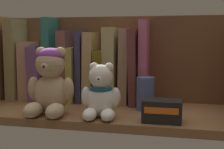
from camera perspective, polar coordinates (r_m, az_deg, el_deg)
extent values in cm
cube|color=brown|center=(85.10, -1.62, -6.84)|extent=(65.41, 27.01, 2.00)
cube|color=brown|center=(96.75, 0.52, 2.23)|extent=(67.81, 1.20, 26.83)
cube|color=#958B58|center=(104.55, -15.98, 2.66)|extent=(2.99, 13.35, 24.16)
cube|color=tan|center=(103.06, -14.13, 0.78)|extent=(3.50, 10.85, 17.41)
cube|color=#6E4980|center=(101.37, -12.15, 0.38)|extent=(3.96, 14.48, 16.24)
cube|color=#2B7A70|center=(99.63, -10.48, 2.73)|extent=(2.26, 10.21, 24.53)
cube|color=brown|center=(99.07, -9.15, 0.15)|extent=(1.67, 9.73, 15.62)
cube|color=brown|center=(97.83, -7.72, 1.58)|extent=(2.98, 11.86, 20.68)
cube|color=tan|center=(97.12, -6.19, 0.14)|extent=(1.78, 14.84, 15.85)
cube|color=navy|center=(96.17, -4.98, 1.50)|extent=(1.69, 12.29, 20.56)
cube|color=tan|center=(95.38, -3.45, 1.35)|extent=(3.09, 12.27, 20.23)
cube|color=brown|center=(94.81, -1.67, -0.24)|extent=(2.48, 13.40, 15.00)
cube|color=tan|center=(93.65, 0.37, 1.68)|extent=(3.50, 12.42, 21.51)
cube|color=#A57D66|center=(92.94, 2.48, 1.55)|extent=(2.92, 10.51, 21.27)
cube|color=brown|center=(92.47, 4.13, 1.46)|extent=(2.50, 14.16, 21.11)
cube|color=#BC608C|center=(91.99, 5.73, 2.18)|extent=(2.31, 9.21, 23.50)
ellipsoid|color=tan|center=(81.11, -10.61, -3.30)|extent=(8.48, 7.78, 9.98)
sphere|color=tan|center=(79.74, -10.86, 1.84)|extent=(7.09, 7.09, 7.09)
sphere|color=tan|center=(81.02, -12.38, 3.84)|extent=(2.66, 2.66, 2.66)
sphere|color=tan|center=(79.09, -9.10, 3.85)|extent=(2.66, 2.66, 2.66)
sphere|color=tan|center=(77.48, -11.58, 1.37)|extent=(2.66, 2.66, 2.66)
sphere|color=black|center=(76.62, -11.86, 1.36)|extent=(0.93, 0.93, 0.93)
ellipsoid|color=tan|center=(78.62, -13.76, -6.08)|extent=(4.13, 6.73, 3.55)
ellipsoid|color=tan|center=(76.41, -10.03, -6.36)|extent=(4.13, 6.73, 3.55)
ellipsoid|color=tan|center=(82.30, -13.65, -2.36)|extent=(2.94, 2.94, 5.76)
ellipsoid|color=tan|center=(78.83, -7.76, -2.62)|extent=(2.94, 2.94, 5.76)
ellipsoid|color=#7E3490|center=(80.07, -10.75, 3.26)|extent=(6.74, 6.74, 3.90)
ellipsoid|color=white|center=(76.46, -1.95, -4.61)|extent=(6.67, 6.12, 7.85)
sphere|color=white|center=(75.17, -2.01, -0.34)|extent=(5.58, 5.58, 5.58)
sphere|color=white|center=(75.68, -3.43, 1.35)|extent=(2.09, 2.09, 2.09)
sphere|color=white|center=(75.02, -0.50, 1.32)|extent=(2.09, 2.09, 2.09)
sphere|color=white|center=(73.27, -2.28, -0.79)|extent=(2.09, 2.09, 2.09)
sphere|color=black|center=(72.55, -2.38, -0.82)|extent=(0.73, 0.73, 0.73)
ellipsoid|color=white|center=(73.82, -4.10, -7.03)|extent=(3.63, 5.51, 2.79)
ellipsoid|color=white|center=(73.07, -0.76, -7.16)|extent=(3.63, 5.51, 2.79)
ellipsoid|color=white|center=(76.56, -4.61, -3.86)|extent=(2.48, 2.48, 4.53)
ellipsoid|color=white|center=(75.38, 0.65, -4.00)|extent=(2.48, 2.48, 4.53)
torus|color=#175670|center=(75.96, -1.96, -2.52)|extent=(5.36, 5.36, 1.00)
cylinder|color=#4C5B99|center=(83.72, 5.93, -3.40)|extent=(4.64, 4.64, 8.59)
cube|color=black|center=(73.23, 8.87, -6.34)|extent=(8.65, 5.67, 4.94)
cube|color=orange|center=(70.26, 8.69, -6.37)|extent=(7.35, 0.16, 1.38)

